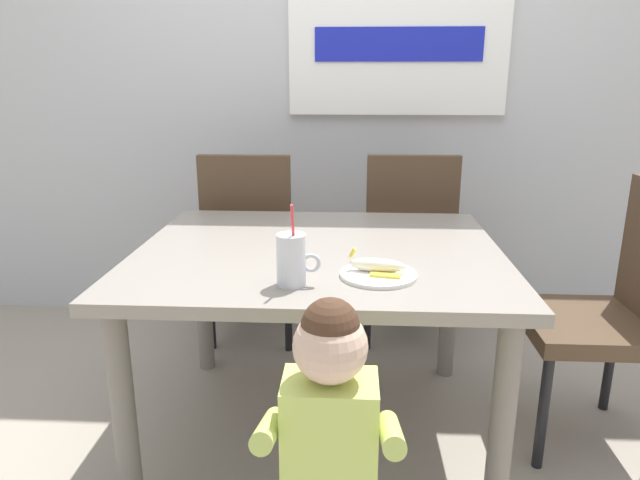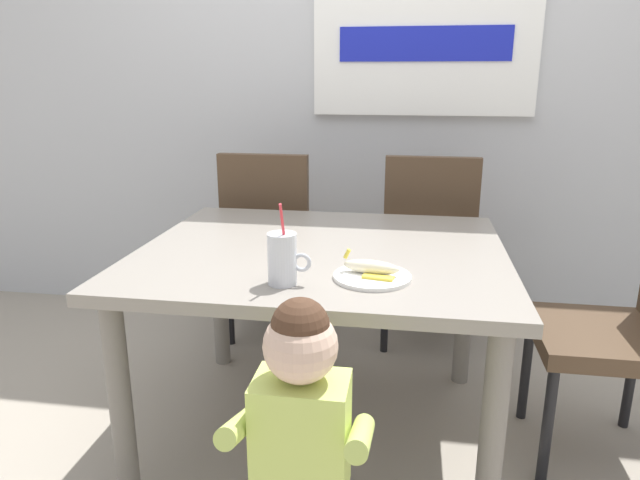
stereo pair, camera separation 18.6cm
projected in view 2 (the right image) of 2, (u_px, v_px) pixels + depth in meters
ground_plane at (322, 430)px, 2.19m from camera, size 24.00×24.00×0.00m
back_wall at (359, 45)px, 2.91m from camera, size 6.40×0.17×2.90m
dining_table at (322, 273)px, 2.01m from camera, size 1.25×1.09×0.73m
dining_chair_left at (271, 236)px, 2.81m from camera, size 0.44×0.44×0.96m
dining_chair_right at (428, 241)px, 2.74m from camera, size 0.44×0.44×0.96m
dining_chair_far at (632, 314)px, 1.90m from camera, size 0.44×0.44×0.96m
toddler_standing at (301, 424)px, 1.33m from camera, size 0.33×0.24×0.84m
milk_cup at (283, 262)px, 1.63m from camera, size 0.13×0.09×0.25m
snack_plate at (372, 277)px, 1.68m from camera, size 0.23×0.23×0.01m
peeled_banana at (372, 268)px, 1.69m from camera, size 0.18×0.12×0.07m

